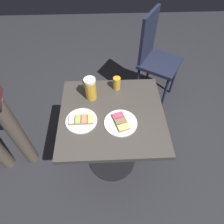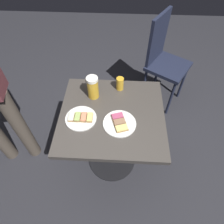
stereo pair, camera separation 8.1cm
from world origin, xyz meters
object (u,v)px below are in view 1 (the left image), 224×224
plate_far (121,122)px  beer_mug (90,88)px  plate_near (81,120)px  beer_glass_small (117,83)px  cafe_chair (155,55)px

plate_far → beer_mug: size_ratio=1.26×
plate_near → beer_mug: 0.24m
plate_far → beer_mug: beer_mug is taller
plate_near → beer_glass_small: bearing=50.2°
beer_mug → beer_glass_small: beer_mug is taller
plate_far → beer_glass_small: bearing=91.4°
cafe_chair → plate_far: bearing=8.1°
plate_near → beer_glass_small: size_ratio=2.08×
plate_far → beer_glass_small: 0.34m
beer_mug → beer_glass_small: (0.19, 0.08, -0.04)m
beer_glass_small → cafe_chair: bearing=54.8°
plate_far → cafe_chair: bearing=65.9°
beer_mug → beer_glass_small: size_ratio=1.72×
plate_far → beer_glass_small: beer_glass_small is taller
beer_mug → cafe_chair: (0.62, 0.69, -0.23)m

